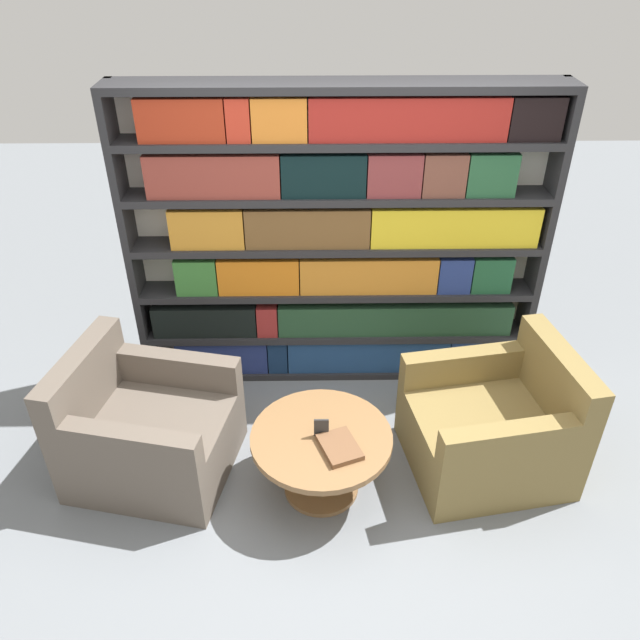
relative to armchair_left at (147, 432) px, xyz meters
The scene contains 7 objects.
ground_plane 1.29m from the armchair_left, 16.24° to the right, with size 14.00×14.00×0.00m, color slate.
bookshelf 1.77m from the armchair_left, 39.39° to the left, with size 2.86×0.30×2.16m.
armchair_left is the anchor object (origin of this frame).
armchair_right 2.17m from the armchair_left, ahead, with size 1.06×0.97×0.84m.
coffee_table 1.10m from the armchair_left, 10.86° to the right, with size 0.84×0.84×0.45m.
table_sign 1.12m from the armchair_left, 10.86° to the right, with size 0.09×0.06×0.12m.
stray_book 1.24m from the armchair_left, 15.11° to the right, with size 0.28×0.31×0.03m.
Camera 1 is at (-0.17, -2.51, 3.02)m, focal length 35.00 mm.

